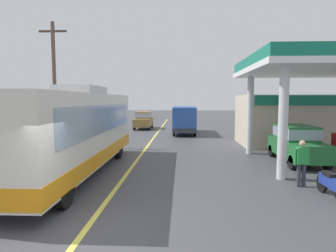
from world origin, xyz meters
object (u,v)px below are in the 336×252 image
object	(u,v)px
coach_bus_main	(74,133)
pedestrian_near_pump	(302,161)
pedestrian_by_shop	(285,137)
minibus_opposing_lane	(184,117)
car_trailing_behind_bus	(144,119)
car_at_pump	(297,142)
motorcycle_parked_forecourt	(331,184)

from	to	relation	value
coach_bus_main	pedestrian_near_pump	distance (m)	8.86
pedestrian_by_shop	coach_bus_main	bearing A→B (deg)	-153.17
minibus_opposing_lane	car_trailing_behind_bus	bearing A→B (deg)	136.03
car_trailing_behind_bus	minibus_opposing_lane	bearing A→B (deg)	-43.97
coach_bus_main	car_at_pump	bearing A→B (deg)	14.82
car_at_pump	motorcycle_parked_forecourt	distance (m)	5.44
pedestrian_by_shop	car_trailing_behind_bus	bearing A→B (deg)	126.29
minibus_opposing_lane	motorcycle_parked_forecourt	distance (m)	18.13
car_trailing_behind_bus	coach_bus_main	bearing A→B (deg)	-91.16
car_at_pump	minibus_opposing_lane	distance (m)	13.38
coach_bus_main	car_at_pump	world-z (taller)	coach_bus_main
car_at_pump	minibus_opposing_lane	size ratio (longest dim) A/B	0.69
motorcycle_parked_forecourt	pedestrian_near_pump	world-z (taller)	pedestrian_near_pump
coach_bus_main	pedestrian_by_shop	bearing A→B (deg)	26.83
minibus_opposing_lane	pedestrian_by_shop	bearing A→B (deg)	-58.88
car_at_pump	pedestrian_by_shop	bearing A→B (deg)	82.13
minibus_opposing_lane	pedestrian_near_pump	xyz separation A→B (m)	(4.01, -16.38, -0.54)
motorcycle_parked_forecourt	car_trailing_behind_bus	distance (m)	23.40
car_trailing_behind_bus	car_at_pump	bearing A→B (deg)	-59.27
minibus_opposing_lane	motorcycle_parked_forecourt	bearing A→B (deg)	-75.71
minibus_opposing_lane	car_trailing_behind_bus	distance (m)	5.99
car_trailing_behind_bus	motorcycle_parked_forecourt	bearing A→B (deg)	-67.99
car_at_pump	motorcycle_parked_forecourt	size ratio (longest dim) A/B	2.33
minibus_opposing_lane	coach_bus_main	bearing A→B (deg)	-107.46
motorcycle_parked_forecourt	pedestrian_near_pump	distance (m)	1.34
car_at_pump	pedestrian_near_pump	xyz separation A→B (m)	(-1.42, -4.15, -0.08)
coach_bus_main	minibus_opposing_lane	distance (m)	15.62
minibus_opposing_lane	car_at_pump	bearing A→B (deg)	-66.04
car_at_pump	car_trailing_behind_bus	size ratio (longest dim) A/B	1.00
minibus_opposing_lane	pedestrian_by_shop	distance (m)	11.23
coach_bus_main	pedestrian_by_shop	xyz separation A→B (m)	(10.48, 5.30, -0.79)
car_at_pump	motorcycle_parked_forecourt	bearing A→B (deg)	-100.27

